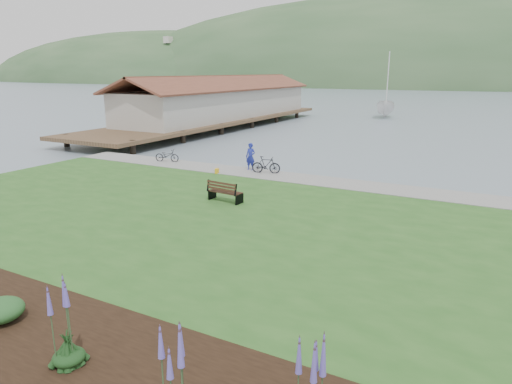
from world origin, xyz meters
TOP-DOWN VIEW (x-y plane):
  - ground at (0.00, 0.00)m, footprint 600.00×600.00m
  - lawn at (0.00, -2.00)m, footprint 34.00×20.00m
  - shoreline_path at (0.00, 6.90)m, footprint 34.00×2.20m
  - pier_pavilion at (-20.00, 27.52)m, footprint 8.00×36.00m
  - park_bench at (-3.15, 1.32)m, footprint 1.58×0.76m
  - person at (-5.28, 7.50)m, footprint 0.67×0.46m
  - bicycle_a at (-11.04, 7.20)m, footprint 0.95×1.61m
  - bicycle_b at (-4.14, 7.20)m, footprint 0.88×1.64m
  - sailboat at (-6.53, 45.70)m, footprint 11.38×11.53m
  - pannier at (-6.52, 5.91)m, footprint 0.22×0.29m
  - echium_4 at (0.29, -9.69)m, footprint 0.62×0.62m
  - shrub_0 at (-2.35, -9.32)m, footprint 1.00×1.00m

SIDE VIEW (x-z plane):
  - ground at x=0.00m, z-range 0.00..0.00m
  - sailboat at x=-6.53m, z-range -13.12..13.12m
  - lawn at x=0.00m, z-range 0.00..0.40m
  - shoreline_path at x=0.00m, z-range 0.40..0.43m
  - pannier at x=-6.52m, z-range 0.40..0.68m
  - shrub_0 at x=-2.35m, z-range 0.44..0.94m
  - bicycle_a at x=-11.04m, z-range 0.40..1.19m
  - park_bench at x=-3.15m, z-range 0.40..1.34m
  - bicycle_b at x=-4.14m, z-range 0.40..1.35m
  - echium_4 at x=0.29m, z-range 0.18..2.33m
  - person at x=-5.28m, z-range 0.40..2.23m
  - pier_pavilion at x=-20.00m, z-range -0.06..5.34m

